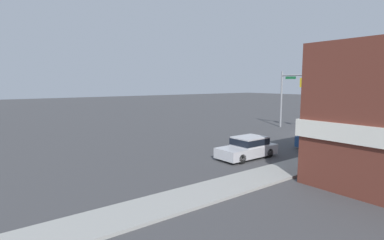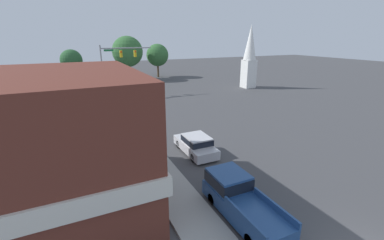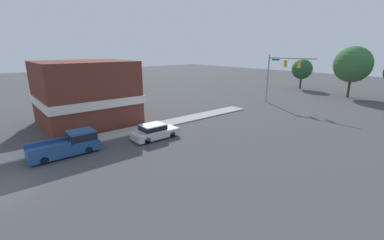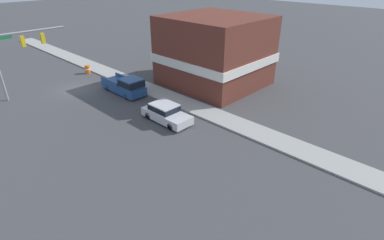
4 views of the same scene
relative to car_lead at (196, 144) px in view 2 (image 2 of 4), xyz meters
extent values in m
cylinder|color=gray|center=(-3.86, 24.71, 3.15)|extent=(0.22, 0.22, 7.90)
cylinder|color=gray|center=(0.06, 24.71, 6.60)|extent=(7.83, 0.18, 0.18)
cube|color=gold|center=(-0.85, 24.71, 5.74)|extent=(0.36, 0.36, 1.05)
sphere|color=red|center=(-0.85, 24.51, 6.05)|extent=(0.22, 0.22, 0.22)
cube|color=gold|center=(1.36, 24.71, 5.74)|extent=(0.36, 0.36, 1.05)
sphere|color=red|center=(1.36, 24.51, 6.05)|extent=(0.22, 0.22, 0.22)
cube|color=#196B38|center=(-2.66, 24.71, 6.31)|extent=(1.40, 0.04, 0.30)
cylinder|color=black|center=(-0.86, 1.56, -0.47)|extent=(0.22, 0.66, 0.66)
cylinder|color=black|center=(0.86, 1.56, -0.47)|extent=(0.22, 0.66, 0.66)
cylinder|color=black|center=(-0.86, -1.34, -0.47)|extent=(0.22, 0.66, 0.66)
cylinder|color=black|center=(0.86, -1.34, -0.47)|extent=(0.22, 0.66, 0.66)
cube|color=silver|center=(0.00, 0.11, -0.26)|extent=(1.95, 4.68, 0.71)
cube|color=silver|center=(0.00, -0.17, 0.42)|extent=(1.79, 2.25, 0.65)
cube|color=black|center=(0.00, -0.17, 0.42)|extent=(1.81, 2.34, 0.45)
cylinder|color=black|center=(-2.13, -6.43, -0.47)|extent=(0.22, 0.66, 0.66)
cylinder|color=black|center=(-0.37, -6.43, -0.47)|extent=(0.22, 0.66, 0.66)
cylinder|color=black|center=(-2.13, -9.86, -0.47)|extent=(0.22, 0.66, 0.66)
cylinder|color=black|center=(-0.37, -9.86, -0.47)|extent=(0.22, 0.66, 0.66)
cube|color=navy|center=(-1.25, -8.15, -0.19)|extent=(1.98, 5.52, 0.85)
cube|color=navy|center=(-1.25, -6.63, 0.67)|extent=(1.88, 2.10, 0.88)
cube|color=black|center=(-1.25, -6.63, 0.67)|extent=(1.90, 2.18, 0.62)
cube|color=navy|center=(-2.18, -9.35, 0.41)|extent=(0.12, 3.12, 0.35)
cube|color=navy|center=(-0.32, -9.35, 0.41)|extent=(0.12, 3.12, 0.35)
cube|color=brown|center=(-10.14, -3.12, 2.92)|extent=(9.60, 10.06, 7.44)
cube|color=silver|center=(-10.14, -3.12, 2.25)|extent=(9.90, 10.36, 0.90)
cube|color=white|center=(21.46, 21.55, 1.73)|extent=(2.11, 2.11, 5.06)
cone|color=white|center=(21.46, 21.55, 7.36)|extent=(2.32, 2.32, 6.19)
cylinder|color=#4C3823|center=(-7.77, 43.54, 0.41)|extent=(0.44, 0.44, 2.42)
sphere|color=#28562D|center=(-7.77, 43.54, 3.61)|extent=(4.43, 4.43, 4.43)
cylinder|color=#4C3823|center=(3.40, 40.26, 0.77)|extent=(0.44, 0.44, 3.14)
sphere|color=#336633|center=(3.40, 40.26, 5.26)|extent=(6.50, 6.50, 6.50)
cylinder|color=#4C3823|center=(10.47, 41.42, 0.59)|extent=(0.44, 0.44, 2.78)
sphere|color=#336633|center=(10.47, 41.42, 4.26)|extent=(5.06, 5.06, 5.06)
camera|label=1|loc=(-14.46, 16.14, 4.61)|focal=28.00mm
camera|label=2|loc=(-8.48, -17.12, 8.24)|focal=24.00mm
camera|label=3|loc=(21.27, -12.79, 7.98)|focal=24.00mm
camera|label=4|loc=(15.20, 17.75, 11.29)|focal=28.00mm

